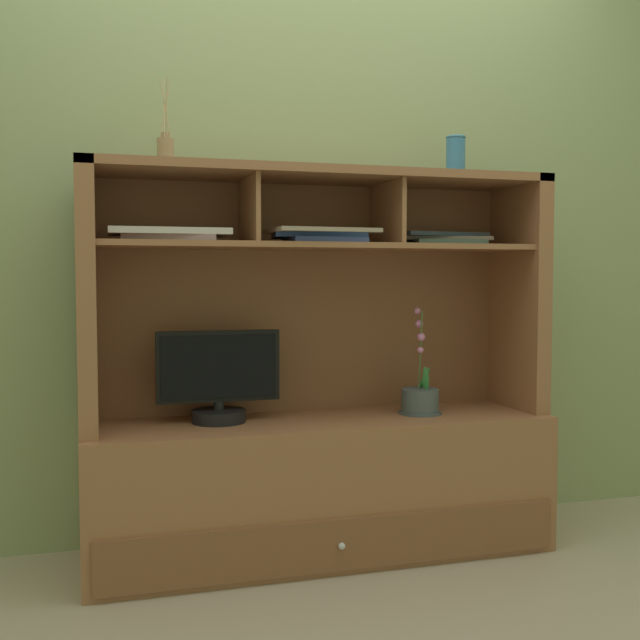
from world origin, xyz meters
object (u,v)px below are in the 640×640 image
(magazine_stack_right, at_px, (441,239))
(ceramic_vase, at_px, (456,157))
(magazine_stack_left, at_px, (321,235))
(media_console, at_px, (319,441))
(tv_monitor, at_px, (219,382))
(potted_orchid, at_px, (420,399))
(diffuser_bottle, at_px, (166,150))
(magazine_stack_centre, at_px, (170,234))

(magazine_stack_right, relative_size, ceramic_vase, 2.53)
(magazine_stack_left, bearing_deg, media_console, 79.08)
(tv_monitor, height_order, potted_orchid, potted_orchid)
(diffuser_bottle, distance_m, ceramic_vase, 1.08)
(tv_monitor, bearing_deg, magazine_stack_right, 1.89)
(ceramic_vase, bearing_deg, diffuser_bottle, -178.84)
(media_console, height_order, tv_monitor, media_console)
(potted_orchid, bearing_deg, magazine_stack_centre, -179.63)
(magazine_stack_centre, distance_m, ceramic_vase, 1.12)
(tv_monitor, xyz_separation_m, potted_orchid, (0.75, -0.05, -0.09))
(magazine_stack_centre, height_order, ceramic_vase, ceramic_vase)
(potted_orchid, distance_m, magazine_stack_right, 0.61)
(media_console, bearing_deg, ceramic_vase, 1.42)
(tv_monitor, bearing_deg, ceramic_vase, 0.31)
(diffuser_bottle, bearing_deg, magazine_stack_right, 2.51)
(diffuser_bottle, xyz_separation_m, ceramic_vase, (1.08, 0.02, 0.03))
(media_console, bearing_deg, tv_monitor, 178.68)
(magazine_stack_left, relative_size, diffuser_bottle, 1.28)
(media_console, relative_size, magazine_stack_right, 4.25)
(magazine_stack_right, bearing_deg, potted_orchid, -146.65)
(media_console, relative_size, tv_monitor, 3.86)
(ceramic_vase, bearing_deg, magazine_stack_right, 152.32)
(media_console, distance_m, magazine_stack_centre, 0.92)
(magazine_stack_centre, relative_size, ceramic_vase, 2.57)
(potted_orchid, relative_size, magazine_stack_right, 1.01)
(magazine_stack_centre, bearing_deg, magazine_stack_left, -1.52)
(potted_orchid, height_order, magazine_stack_centre, magazine_stack_centre)
(tv_monitor, relative_size, diffuser_bottle, 1.50)
(tv_monitor, xyz_separation_m, magazine_stack_left, (0.35, -0.07, 0.51))
(media_console, xyz_separation_m, magazine_stack_left, (-0.01, -0.06, 0.75))
(tv_monitor, distance_m, ceramic_vase, 1.22)
(potted_orchid, xyz_separation_m, magazine_stack_left, (-0.39, -0.02, 0.60))
(magazine_stack_right, xyz_separation_m, ceramic_vase, (0.04, -0.02, 0.31))
(magazine_stack_centre, bearing_deg, magazine_stack_right, 4.58)
(magazine_stack_left, xyz_separation_m, magazine_stack_right, (0.51, 0.10, -0.00))
(magazine_stack_left, relative_size, ceramic_vase, 2.38)
(potted_orchid, height_order, ceramic_vase, ceramic_vase)
(ceramic_vase, bearing_deg, magazine_stack_centre, -176.85)
(magazine_stack_left, distance_m, magazine_stack_right, 0.52)
(media_console, bearing_deg, magazine_stack_centre, -175.11)
(potted_orchid, height_order, diffuser_bottle, diffuser_bottle)
(potted_orchid, bearing_deg, media_console, 174.01)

